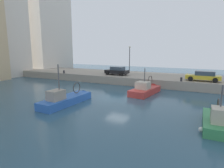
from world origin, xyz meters
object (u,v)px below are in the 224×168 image
fishing_boat_blue (68,102)px  quay_streetlamp (130,55)px  mooring_bollard_mid (181,79)px  fishing_boat_green (217,124)px  mooring_bollard_north (64,72)px  fishing_boat_red (146,92)px  parked_car_black (117,71)px  parked_car_yellow (204,76)px

fishing_boat_blue → quay_streetlamp: size_ratio=1.45×
mooring_bollard_mid → fishing_boat_green: bearing=-161.8°
mooring_bollard_mid → mooring_bollard_north: size_ratio=1.00×
fishing_boat_green → quay_streetlamp: bearing=37.9°
mooring_bollard_north → quay_streetlamp: 12.22m
fishing_boat_red → parked_car_black: fishing_boat_red is taller
fishing_boat_green → mooring_bollard_mid: bearing=18.2°
parked_car_yellow → quay_streetlamp: size_ratio=0.90×
fishing_boat_green → parked_car_black: size_ratio=1.39×
fishing_boat_green → fishing_boat_blue: (-0.21, 13.29, -0.00)m
mooring_bollard_north → parked_car_yellow: bearing=-86.2°
quay_streetlamp → fishing_boat_green: bearing=-142.1°
fishing_boat_red → quay_streetlamp: quay_streetlamp is taller
fishing_boat_green → fishing_boat_blue: bearing=90.9°
mooring_bollard_mid → mooring_bollard_north: 20.00m
fishing_boat_green → mooring_bollard_north: (11.57, 23.80, 1.35)m
mooring_bollard_mid → quay_streetlamp: (5.65, 9.59, 2.98)m
parked_car_black → mooring_bollard_mid: 10.74m
mooring_bollard_mid → quay_streetlamp: quay_streetlamp is taller
fishing_boat_green → parked_car_black: fishing_boat_green is taller
parked_car_black → quay_streetlamp: (3.46, -0.91, 2.55)m
mooring_bollard_mid → quay_streetlamp: size_ratio=0.11×
fishing_boat_blue → mooring_bollard_north: bearing=41.8°
parked_car_black → quay_streetlamp: size_ratio=0.81×
fishing_boat_green → mooring_bollard_north: 26.49m
parked_car_yellow → quay_streetlamp: quay_streetlamp is taller
mooring_bollard_mid → parked_car_black: bearing=78.2°
mooring_bollard_north → parked_car_black: bearing=-77.0°
fishing_boat_blue → parked_car_yellow: (13.29, -12.12, 1.77)m
fishing_boat_red → fishing_boat_blue: (-7.84, 5.86, -0.01)m
fishing_boat_green → fishing_boat_blue: 13.29m
fishing_boat_green → mooring_bollard_mid: 12.25m
parked_car_yellow → quay_streetlamp: bearing=71.3°
fishing_boat_green → mooring_bollard_north: fishing_boat_green is taller
parked_car_yellow → mooring_bollard_mid: (-1.52, 2.64, -0.42)m
parked_car_yellow → mooring_bollard_mid: size_ratio=7.90×
parked_car_black → mooring_bollard_mid: parked_car_black is taller
fishing_boat_green → mooring_bollard_mid: size_ratio=9.87×
parked_car_black → mooring_bollard_north: 9.76m
fishing_boat_red → quay_streetlamp: 12.08m
mooring_bollard_mid → quay_streetlamp: 11.52m
fishing_boat_green → fishing_boat_red: bearing=44.2°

